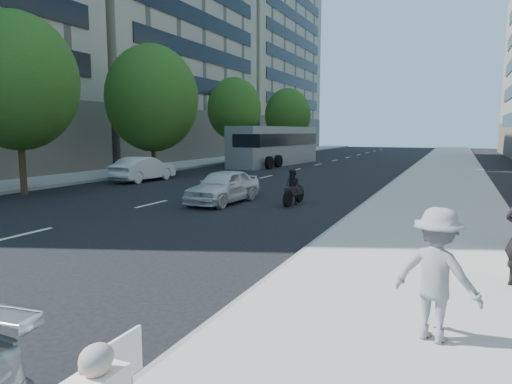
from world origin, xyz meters
The scene contains 13 objects.
ground centered at (0.00, 0.00, 0.00)m, with size 160.00×160.00×0.00m, color black.
near_sidewalk centered at (4.00, 20.00, 0.07)m, with size 5.00×120.00×0.15m, color #ADA9A2.
far_sidewalk centered at (-16.75, 20.00, 0.07)m, with size 4.50×120.00×0.15m, color #ADA9A2.
far_bldg_north centered at (-30.00, 62.00, 14.00)m, with size 22.00×28.00×28.00m, color tan.
tree_far_b centered at (-13.70, 8.00, 5.13)m, with size 5.40×5.40×8.24m.
tree_far_c centered at (-13.70, 18.00, 5.02)m, with size 6.00×6.00×8.47m.
tree_far_d centered at (-13.70, 30.00, 4.89)m, with size 4.80×4.80×7.65m.
tree_far_e centered at (-13.70, 44.00, 4.78)m, with size 5.40×5.40×7.89m.
jogger centered at (4.48, -0.63, 1.04)m, with size 1.15×0.66×1.78m, color gray.
white_sedan_near centered at (-4.00, 9.43, 0.68)m, with size 1.62×4.02×1.37m, color silver.
white_sedan_mid centered at (-12.15, 14.86, 0.71)m, with size 1.51×4.33×1.43m, color silver.
motorcycle centered at (-1.24, 10.15, 0.64)m, with size 0.75×2.05×1.42m.
bus centered at (-9.78, 30.07, 1.64)m, with size 3.90×12.29×3.30m.
Camera 1 is at (4.64, -6.89, 2.91)m, focal length 32.00 mm.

